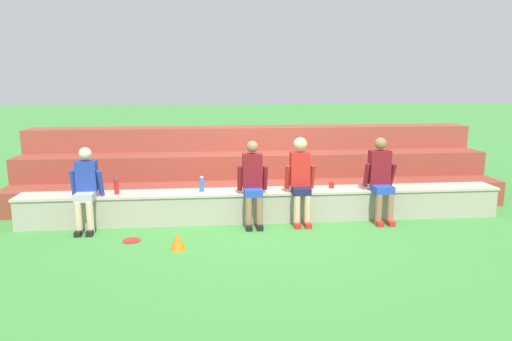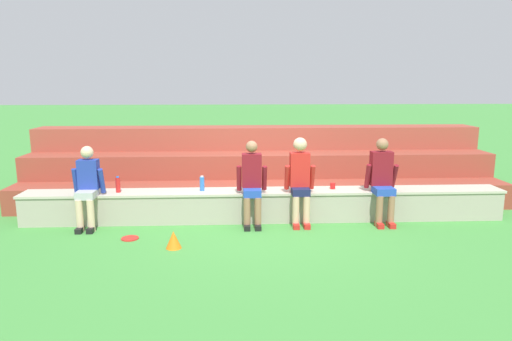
# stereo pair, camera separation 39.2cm
# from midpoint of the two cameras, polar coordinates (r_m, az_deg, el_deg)

# --- Properties ---
(ground_plane) EXTENTS (80.00, 80.00, 0.00)m
(ground_plane) POSITION_cam_midpoint_polar(r_m,az_deg,el_deg) (7.76, 2.74, -6.67)
(ground_plane) COLOR #428E3D
(stone_seating_wall) EXTENTS (8.17, 0.54, 0.52)m
(stone_seating_wall) POSITION_cam_midpoint_polar(r_m,az_deg,el_deg) (7.92, 2.59, -4.20)
(stone_seating_wall) COLOR #A8A08E
(stone_seating_wall) RESTS_ON ground
(brick_bleachers) EXTENTS (9.30, 2.13, 1.40)m
(brick_bleachers) POSITION_cam_midpoint_polar(r_m,az_deg,el_deg) (9.52, 1.65, 0.05)
(brick_bleachers) COLOR brown
(brick_bleachers) RESTS_ON ground
(person_far_left) EXTENTS (0.50, 0.56, 1.33)m
(person_far_left) POSITION_cam_midpoint_polar(r_m,az_deg,el_deg) (7.81, -18.83, -1.76)
(person_far_left) COLOR beige
(person_far_left) RESTS_ON ground
(person_left_of_center) EXTENTS (0.50, 0.53, 1.40)m
(person_left_of_center) POSITION_cam_midpoint_polar(r_m,az_deg,el_deg) (7.52, 0.99, -1.40)
(person_left_of_center) COLOR #996B4C
(person_left_of_center) RESTS_ON ground
(person_center) EXTENTS (0.50, 0.53, 1.45)m
(person_center) POSITION_cam_midpoint_polar(r_m,az_deg,el_deg) (7.63, 6.96, -0.95)
(person_center) COLOR #DBAD89
(person_center) RESTS_ON ground
(person_right_of_center) EXTENTS (0.53, 0.57, 1.43)m
(person_right_of_center) POSITION_cam_midpoint_polar(r_m,az_deg,el_deg) (7.99, 16.75, -0.97)
(person_right_of_center) COLOR #996B4C
(person_right_of_center) RESTS_ON ground
(water_bottle_mid_left) EXTENTS (0.08, 0.08, 0.27)m
(water_bottle_mid_left) POSITION_cam_midpoint_polar(r_m,az_deg,el_deg) (7.96, -15.39, -1.72)
(water_bottle_mid_left) COLOR red
(water_bottle_mid_left) RESTS_ON stone_seating_wall
(water_bottle_center_gap) EXTENTS (0.08, 0.08, 0.26)m
(water_bottle_center_gap) POSITION_cam_midpoint_polar(r_m,az_deg,el_deg) (7.82, -5.28, -1.65)
(water_bottle_center_gap) COLOR blue
(water_bottle_center_gap) RESTS_ON stone_seating_wall
(plastic_cup_middle) EXTENTS (0.09, 0.09, 0.10)m
(plastic_cup_middle) POSITION_cam_midpoint_polar(r_m,az_deg,el_deg) (8.08, 10.86, -1.90)
(plastic_cup_middle) COLOR red
(plastic_cup_middle) RESTS_ON stone_seating_wall
(frisbee) EXTENTS (0.26, 0.26, 0.02)m
(frisbee) POSITION_cam_midpoint_polar(r_m,az_deg,el_deg) (7.26, -13.85, -8.18)
(frisbee) COLOR red
(frisbee) RESTS_ON ground
(sports_cone) EXTENTS (0.23, 0.23, 0.25)m
(sports_cone) POSITION_cam_midpoint_polar(r_m,az_deg,el_deg) (6.72, -8.53, -8.49)
(sports_cone) COLOR orange
(sports_cone) RESTS_ON ground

